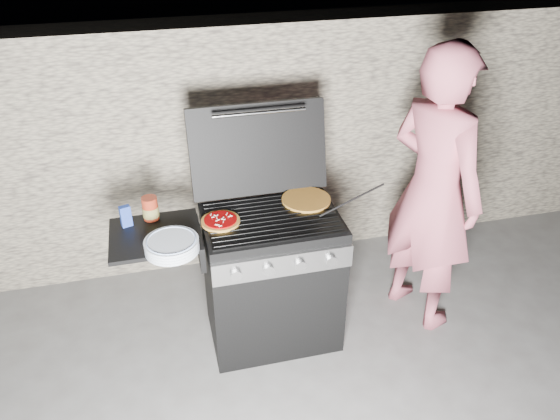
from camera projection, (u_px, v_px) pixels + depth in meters
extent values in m
plane|color=slate|center=(273.00, 332.00, 3.65)|extent=(50.00, 50.00, 0.00)
cube|color=tan|center=(240.00, 145.00, 4.05)|extent=(8.00, 0.35, 1.80)
cylinder|color=gold|center=(306.00, 200.00, 3.33)|extent=(0.35, 0.35, 0.02)
cylinder|color=maroon|center=(150.00, 208.00, 3.14)|extent=(0.09, 0.09, 0.14)
cube|color=navy|center=(126.00, 216.00, 3.07)|extent=(0.07, 0.05, 0.13)
cylinder|color=silver|center=(172.00, 245.00, 2.89)|extent=(0.38, 0.38, 0.07)
imported|color=#B45565|center=(433.00, 192.00, 3.37)|extent=(0.67, 0.80, 1.88)
cylinder|color=black|center=(352.00, 199.00, 3.25)|extent=(0.45, 0.15, 0.09)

